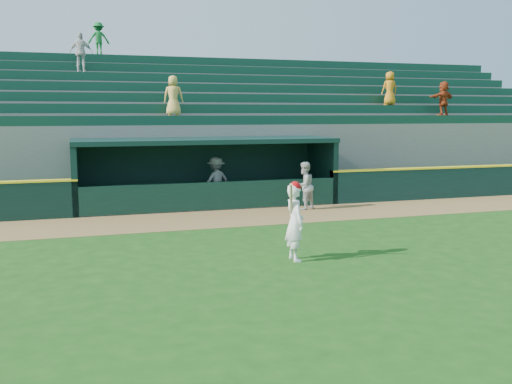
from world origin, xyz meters
TOP-DOWN VIEW (x-y plane):
  - ground at (0.00, 0.00)m, footprint 120.00×120.00m
  - warning_track at (0.00, 4.90)m, footprint 40.00×3.00m
  - field_wall_right at (12.25, 6.55)m, footprint 15.50×0.30m
  - wall_stripe_right at (12.25, 6.55)m, footprint 15.50×0.32m
  - dugout_player_front at (3.08, 5.75)m, footprint 1.02×0.94m
  - dugout_player_inside at (0.39, 7.77)m, footprint 1.30×1.00m
  - dugout at (0.00, 8.00)m, footprint 9.40×2.80m
  - stands at (-0.00, 12.57)m, footprint 34.50×6.31m
  - batter_at_plate at (0.21, -0.68)m, footprint 0.53×0.79m

SIDE VIEW (x-z plane):
  - ground at x=0.00m, z-range 0.00..0.00m
  - warning_track at x=0.00m, z-range 0.00..0.01m
  - field_wall_right at x=12.25m, z-range 0.00..1.20m
  - dugout_player_front at x=3.08m, z-range 0.00..1.68m
  - dugout_player_inside at x=0.39m, z-range 0.00..1.77m
  - batter_at_plate at x=0.21m, z-range -0.01..1.85m
  - wall_stripe_right at x=12.25m, z-range 1.20..1.26m
  - dugout at x=0.00m, z-range 0.13..2.59m
  - stands at x=0.00m, z-range -1.31..6.09m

